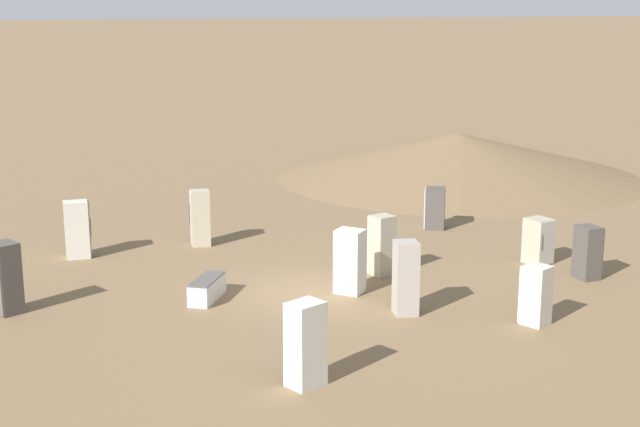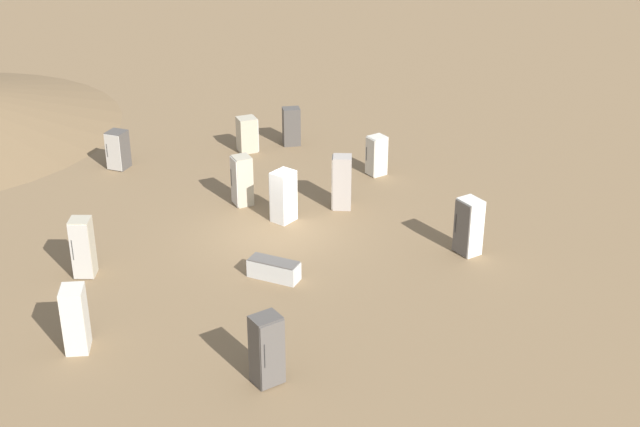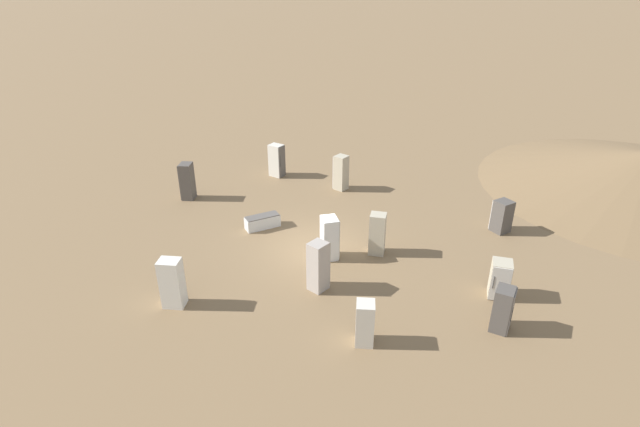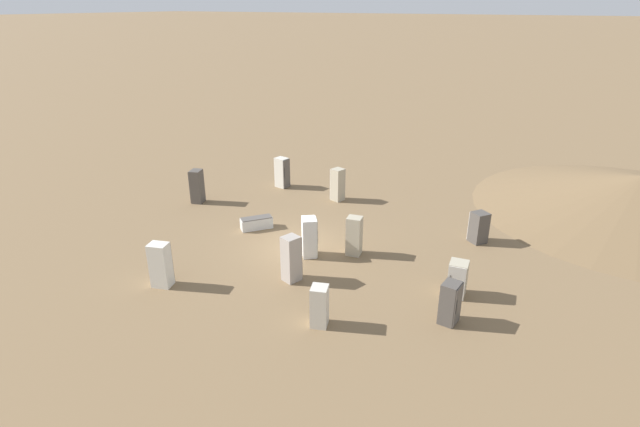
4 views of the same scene
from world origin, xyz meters
The scene contains 14 objects.
ground_plane centered at (0.00, 0.00, 0.00)m, with size 1000.00×1000.00×0.00m, color brown.
dirt_mound centered at (-13.65, -12.50, 1.02)m, with size 16.87×16.87×2.03m.
discarded_fridge_0 centered at (7.77, -1.86, 0.94)m, with size 0.80×0.86×1.89m.
discarded_fridge_1 centered at (-7.60, 0.57, 0.71)m, with size 0.77×0.83×1.42m.
discarded_fridge_2 centered at (-2.67, -0.55, 0.90)m, with size 0.73×0.73×1.80m.
discarded_fridge_3 centered at (-7.86, 2.45, 0.79)m, with size 0.64×0.73×1.57m.
discarded_fridge_4 centered at (-1.48, 2.73, 0.97)m, with size 0.75×0.82×1.94m.
discarded_fridge_5 centered at (-7.16, -4.57, 0.74)m, with size 0.97×0.96×1.48m.
discarded_fridge_6 centered at (-1.02, 0.55, 0.90)m, with size 0.95×0.97×1.80m.
discarded_fridge_7 centered at (2.76, -0.61, 0.30)m, with size 1.42×1.57×0.60m.
discarded_fridge_8 centered at (-3.99, 4.84, 0.76)m, with size 0.74×0.79×1.53m.
discarded_fridge_9 centered at (5.05, -6.36, 0.91)m, with size 0.86×0.70×1.82m.
discarded_fridge_10 centered at (1.10, -6.07, 0.93)m, with size 0.78×0.74×1.86m.
discarded_fridge_11 centered at (2.75, 5.65, 0.92)m, with size 0.88×0.81×1.84m.
Camera 4 is at (-11.26, 17.49, 10.42)m, focal length 28.00 mm.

